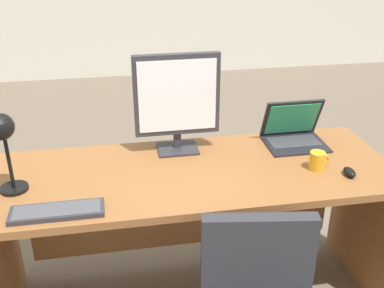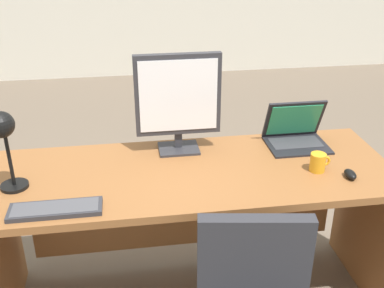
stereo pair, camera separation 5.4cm
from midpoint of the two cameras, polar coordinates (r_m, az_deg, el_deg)
ground at (r=3.84m, az=-2.86°, el=-2.33°), size 12.00×12.00×0.00m
desk at (r=2.33m, az=0.60°, el=-7.29°), size 1.88×0.69×0.76m
monitor at (r=2.26m, az=-1.03°, el=5.56°), size 0.41×0.16×0.49m
laptop at (r=2.48m, az=13.05°, el=1.63°), size 0.30×0.25×0.23m
keyboard at (r=1.95m, az=-15.52°, el=-7.67°), size 0.37×0.12×0.02m
mouse at (r=2.23m, az=19.35°, el=-3.50°), size 0.05×0.08×0.04m
desk_lamp at (r=2.04m, az=-21.30°, el=1.04°), size 0.12×0.14×0.36m
coffee_mug at (r=2.24m, az=15.77°, el=-2.16°), size 0.10×0.07×0.09m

